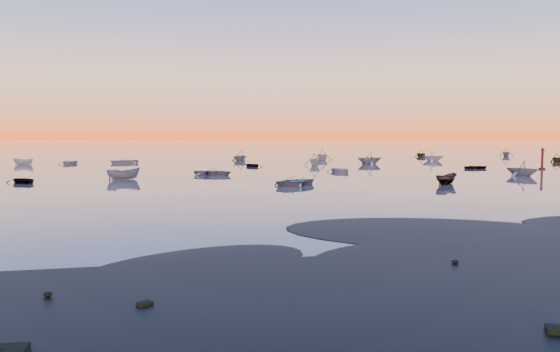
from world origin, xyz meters
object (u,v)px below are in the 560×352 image
object	(u,v)px
boat_near_left	(213,175)
boat_near_center	(124,179)
channel_marker	(542,160)
boat_near_right	(522,176)

from	to	relation	value
boat_near_left	boat_near_center	bearing A→B (deg)	140.94
channel_marker	boat_near_center	bearing A→B (deg)	-174.76
boat_near_center	channel_marker	size ratio (longest dim) A/B	1.13
boat_near_right	channel_marker	xyz separation A→B (m)	(9.86, 9.43, 1.24)
boat_near_left	channel_marker	distance (m)	44.45
boat_near_center	channel_marker	xyz separation A→B (m)	(54.23, 4.97, 1.24)
boat_near_left	channel_marker	size ratio (longest dim) A/B	1.43
boat_near_left	channel_marker	world-z (taller)	channel_marker
boat_near_center	boat_near_right	size ratio (longest dim) A/B	0.93
boat_near_left	boat_near_right	world-z (taller)	boat_near_right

